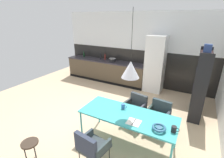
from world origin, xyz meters
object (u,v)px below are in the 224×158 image
armchair_near_window (136,105)px  mug_tall_blue (174,129)px  bottle_oil_tall (101,56)px  side_stool (30,144)px  open_shelf_unit (201,81)px  dining_table (128,116)px  armchair_corner_seat (159,112)px  refrigerator_column (155,64)px  open_book (134,122)px  bottle_wine_green (105,57)px  mug_dark_espresso (123,106)px  pendant_lamp_over_table_near (131,69)px  fruit_bowl (159,128)px  cooking_pot (112,60)px  bottle_spice_small (84,55)px  armchair_head_of_table (91,145)px

armchair_near_window → mug_tall_blue: bearing=149.0°
armchair_near_window → bottle_oil_tall: (-2.48, 2.25, 0.51)m
bottle_oil_tall → side_stool: 4.56m
side_stool → open_shelf_unit: (2.60, 3.23, 0.62)m
armchair_near_window → open_shelf_unit: size_ratio=0.39×
dining_table → armchair_corner_seat: (0.47, 0.80, -0.21)m
side_stool → armchair_near_window: bearing=59.1°
refrigerator_column → open_shelf_unit: size_ratio=1.03×
dining_table → armchair_near_window: 0.84m
refrigerator_column → open_book: refrigerator_column is taller
refrigerator_column → bottle_wine_green: refrigerator_column is taller
mug_dark_espresso → bottle_wine_green: (-2.22, 2.94, 0.20)m
dining_table → pendant_lamp_over_table_near: bearing=90.0°
armchair_corner_seat → mug_dark_espresso: size_ratio=5.93×
refrigerator_column → side_stool: size_ratio=4.50×
armchair_corner_seat → fruit_bowl: bearing=108.8°
open_shelf_unit → side_stool: bearing=-38.8°
bottle_oil_tall → pendant_lamp_over_table_near: bearing=-49.3°
fruit_bowl → bottle_oil_tall: size_ratio=0.83×
cooking_pot → pendant_lamp_over_table_near: pendant_lamp_over_table_near is taller
bottle_oil_tall → side_stool: size_ratio=0.66×
refrigerator_column → open_book: (0.46, -3.18, -0.27)m
armchair_corner_seat → mug_dark_espresso: (-0.65, -0.64, 0.30)m
fruit_bowl → bottle_spice_small: bearing=142.0°
armchair_corner_seat → armchair_near_window: bearing=6.1°
armchair_head_of_table → open_shelf_unit: (1.55, 2.78, 0.53)m
open_book → side_stool: size_ratio=0.56×
open_shelf_unit → mug_dark_espresso: bearing=-38.1°
open_shelf_unit → dining_table: bearing=-32.3°
open_book → side_stool: bearing=-145.3°
armchair_corner_seat → side_stool: armchair_corner_seat is taller
fruit_bowl → open_book: (-0.46, -0.01, -0.04)m
bottle_wine_green → cooking_pot: bearing=-16.2°
fruit_bowl → pendant_lamp_over_table_near: bearing=161.4°
fruit_bowl → mug_tall_blue: 0.25m
bottle_spice_small → pendant_lamp_over_table_near: 4.67m
dining_table → armchair_corner_seat: 0.95m
armchair_near_window → armchair_corner_seat: armchair_near_window is taller
mug_dark_espresso → pendant_lamp_over_table_near: 0.91m
dining_table → cooking_pot: (-1.97, 2.97, 0.26)m
mug_tall_blue → cooking_pot: (-2.88, 3.08, 0.16)m
refrigerator_column → cooking_pot: (-1.72, -0.01, -0.05)m
armchair_head_of_table → bottle_oil_tall: bearing=127.8°
bottle_spice_small → armchair_head_of_table: bearing=-51.0°
bottle_oil_tall → open_book: bearing=-49.3°
cooking_pot → side_stool: 4.34m
armchair_near_window → mug_dark_espresso: bearing=95.9°
armchair_head_of_table → side_stool: bearing=-149.5°
refrigerator_column → side_stool: (-1.12, -4.28, -0.61)m
armchair_corner_seat → open_shelf_unit: (0.75, 1.14, 0.53)m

